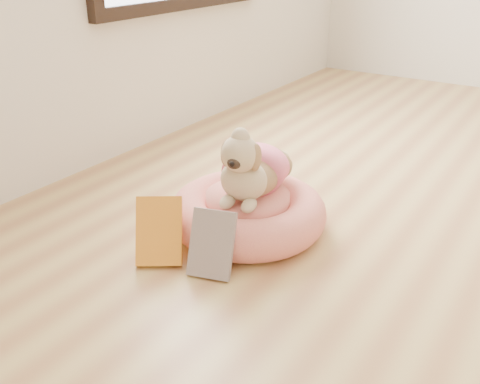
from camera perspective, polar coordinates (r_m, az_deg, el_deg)
The scene contains 4 objects.
pet_bed at distance 1.94m, azimuth 0.81°, elevation -2.20°, with size 0.57×0.57×0.15m.
dog at distance 1.85m, azimuth 1.27°, elevation 3.78°, with size 0.27×0.39×0.28m, color brown, non-canonical shape.
book_yellow at distance 1.77m, azimuth -8.62°, elevation -4.14°, with size 0.15×0.03×0.23m, color gold.
book_white at distance 1.69m, azimuth -3.02°, elevation -5.55°, with size 0.14×0.02×0.22m, color white.
Camera 1 is at (-0.13, -1.90, 0.97)m, focal length 40.00 mm.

